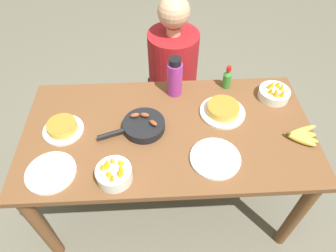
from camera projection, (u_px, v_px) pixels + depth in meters
ground_plane at (168, 197)px, 2.18m from camera, size 14.00×14.00×0.00m
dining_table at (168, 142)px, 1.70m from camera, size 1.56×0.80×0.76m
banana_bunch at (301, 136)px, 1.56m from camera, size 0.19×0.16×0.04m
skillet at (143, 126)px, 1.60m from camera, size 0.35×0.22×0.08m
frittata_plate_center at (223, 110)px, 1.68m from camera, size 0.25×0.25×0.06m
frittata_plate_side at (63, 128)px, 1.59m from camera, size 0.21×0.21×0.06m
empty_plate_near_front at (215, 158)px, 1.48m from camera, size 0.25×0.25×0.02m
empty_plate_far_left at (51, 172)px, 1.43m from camera, size 0.24×0.24×0.02m
fruit_bowl_mango at (114, 173)px, 1.38m from camera, size 0.17×0.17×0.12m
fruit_bowl_citrus at (274, 93)px, 1.76m from camera, size 0.18×0.18×0.11m
water_bottle at (175, 77)px, 1.72m from camera, size 0.09×0.09×0.25m
hot_sauce_bottle at (227, 78)px, 1.80m from camera, size 0.05×0.05×0.15m
person_figure at (173, 88)px, 2.24m from camera, size 0.37×0.37×1.20m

